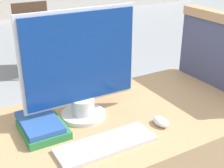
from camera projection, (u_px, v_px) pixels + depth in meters
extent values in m
cube|color=#474C70|center=(218.00, 119.00, 1.86)|extent=(0.05, 0.69, 1.13)
cylinder|color=silver|center=(83.00, 114.00, 1.49)|extent=(0.21, 0.21, 0.02)
cylinder|color=silver|center=(83.00, 106.00, 1.47)|extent=(0.11, 0.11, 0.07)
cube|color=silver|center=(80.00, 58.00, 1.37)|extent=(0.55, 0.01, 0.43)
cube|color=navy|center=(81.00, 58.00, 1.37)|extent=(0.52, 0.02, 0.40)
cube|color=silver|center=(106.00, 144.00, 1.27)|extent=(0.42, 0.14, 0.02)
ellipsoid|color=white|center=(161.00, 122.00, 1.41)|extent=(0.06, 0.09, 0.04)
cube|color=#2D7F42|center=(43.00, 129.00, 1.35)|extent=(0.18, 0.22, 0.03)
cube|color=#285199|center=(39.00, 122.00, 1.35)|extent=(0.15, 0.25, 0.02)
cylinder|color=#4C3323|center=(28.00, 65.00, 3.73)|extent=(0.04, 0.04, 0.38)
cylinder|color=#4C3323|center=(58.00, 60.00, 3.90)|extent=(0.04, 0.04, 0.38)
cylinder|color=#4C3323|center=(20.00, 56.00, 4.03)|extent=(0.04, 0.04, 0.38)
cylinder|color=#4C3323|center=(48.00, 51.00, 4.20)|extent=(0.04, 0.04, 0.38)
cube|color=#4C3323|center=(37.00, 41.00, 3.88)|extent=(0.44, 0.44, 0.05)
cube|color=#4C3323|center=(31.00, 19.00, 3.94)|extent=(0.44, 0.04, 0.42)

